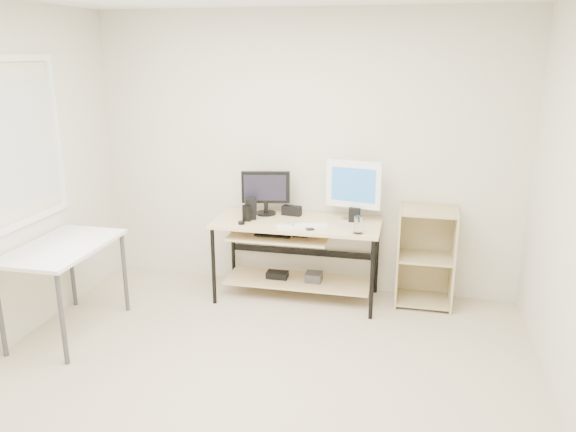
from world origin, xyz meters
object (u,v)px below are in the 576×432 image
(black_monitor, at_px, (266,190))
(audio_controller, at_px, (247,213))
(desk, at_px, (294,243))
(shelf_unit, at_px, (425,256))
(side_table, at_px, (63,255))
(white_imac, at_px, (354,186))

(black_monitor, distance_m, audio_controller, 0.32)
(desk, distance_m, shelf_unit, 1.19)
(desk, relative_size, side_table, 1.50)
(shelf_unit, relative_size, black_monitor, 2.01)
(side_table, xyz_separation_m, white_imac, (2.16, 1.21, 0.39))
(desk, bearing_deg, white_imac, 16.77)
(side_table, distance_m, black_monitor, 1.84)
(black_monitor, height_order, white_imac, white_imac)
(white_imac, bearing_deg, audio_controller, -153.28)
(side_table, distance_m, shelf_unit, 3.09)
(black_monitor, bearing_deg, desk, -38.00)
(shelf_unit, distance_m, black_monitor, 1.58)
(black_monitor, xyz_separation_m, audio_controller, (-0.11, -0.26, -0.16))
(side_table, relative_size, black_monitor, 2.23)
(white_imac, bearing_deg, desk, -152.16)
(desk, bearing_deg, black_monitor, 153.74)
(desk, relative_size, audio_controller, 10.16)
(white_imac, distance_m, audio_controller, 0.99)
(desk, relative_size, white_imac, 2.76)
(side_table, xyz_separation_m, shelf_unit, (2.83, 1.22, -0.22))
(side_table, height_order, black_monitor, black_monitor)
(side_table, xyz_separation_m, audio_controller, (1.24, 0.95, 0.15))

